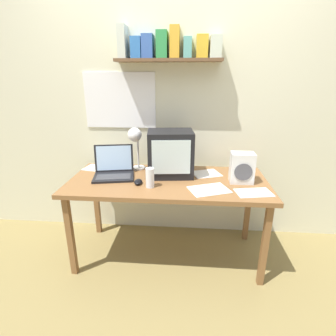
{
  "coord_description": "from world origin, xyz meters",
  "views": [
    {
      "loc": [
        0.16,
        -1.97,
        1.51
      ],
      "look_at": [
        0.0,
        0.0,
        0.82
      ],
      "focal_mm": 28.0,
      "sensor_mm": 36.0,
      "label": 1
    }
  ],
  "objects_px": {
    "corner_desk": "(168,186)",
    "printed_handout": "(206,174)",
    "crt_monitor": "(170,153)",
    "loose_paper_near_laptop": "(209,190)",
    "loose_paper_near_monitor": "(254,193)",
    "juice_glass": "(150,179)",
    "open_notebook": "(100,168)",
    "laptop": "(114,168)",
    "computer_mouse": "(138,182)",
    "space_heater": "(242,168)",
    "desk_lamp": "(135,139)"
  },
  "relations": [
    {
      "from": "corner_desk",
      "to": "printed_handout",
      "type": "distance_m",
      "value": 0.36
    },
    {
      "from": "crt_monitor",
      "to": "loose_paper_near_laptop",
      "type": "relative_size",
      "value": 1.18
    },
    {
      "from": "corner_desk",
      "to": "loose_paper_near_monitor",
      "type": "xyz_separation_m",
      "value": [
        0.64,
        -0.21,
        0.06
      ]
    },
    {
      "from": "juice_glass",
      "to": "open_notebook",
      "type": "xyz_separation_m",
      "value": [
        -0.52,
        0.38,
        -0.07
      ]
    },
    {
      "from": "laptop",
      "to": "computer_mouse",
      "type": "xyz_separation_m",
      "value": [
        0.24,
        -0.16,
        -0.05
      ]
    },
    {
      "from": "loose_paper_near_monitor",
      "to": "laptop",
      "type": "bearing_deg",
      "value": 166.57
    },
    {
      "from": "loose_paper_near_laptop",
      "to": "juice_glass",
      "type": "bearing_deg",
      "value": 177.33
    },
    {
      "from": "crt_monitor",
      "to": "printed_handout",
      "type": "xyz_separation_m",
      "value": [
        0.31,
        0.05,
        -0.19
      ]
    },
    {
      "from": "computer_mouse",
      "to": "loose_paper_near_laptop",
      "type": "relative_size",
      "value": 0.32
    },
    {
      "from": "loose_paper_near_monitor",
      "to": "printed_handout",
      "type": "distance_m",
      "value": 0.49
    },
    {
      "from": "corner_desk",
      "to": "space_heater",
      "type": "relative_size",
      "value": 6.68
    },
    {
      "from": "corner_desk",
      "to": "laptop",
      "type": "xyz_separation_m",
      "value": [
        -0.46,
        0.06,
        0.12
      ]
    },
    {
      "from": "desk_lamp",
      "to": "computer_mouse",
      "type": "distance_m",
      "value": 0.41
    },
    {
      "from": "corner_desk",
      "to": "loose_paper_near_laptop",
      "type": "relative_size",
      "value": 4.74
    },
    {
      "from": "space_heater",
      "to": "loose_paper_near_laptop",
      "type": "relative_size",
      "value": 0.71
    },
    {
      "from": "desk_lamp",
      "to": "space_heater",
      "type": "height_order",
      "value": "desk_lamp"
    },
    {
      "from": "loose_paper_near_monitor",
      "to": "corner_desk",
      "type": "bearing_deg",
      "value": 162.08
    },
    {
      "from": "printed_handout",
      "to": "corner_desk",
      "type": "bearing_deg",
      "value": -153.25
    },
    {
      "from": "printed_handout",
      "to": "open_notebook",
      "type": "xyz_separation_m",
      "value": [
        -0.96,
        0.06,
        0.0
      ]
    },
    {
      "from": "juice_glass",
      "to": "loose_paper_near_monitor",
      "type": "distance_m",
      "value": 0.76
    },
    {
      "from": "computer_mouse",
      "to": "loose_paper_near_laptop",
      "type": "bearing_deg",
      "value": -7.75
    },
    {
      "from": "desk_lamp",
      "to": "space_heater",
      "type": "distance_m",
      "value": 0.91
    },
    {
      "from": "desk_lamp",
      "to": "crt_monitor",
      "type": "bearing_deg",
      "value": -5.89
    },
    {
      "from": "juice_glass",
      "to": "loose_paper_near_laptop",
      "type": "relative_size",
      "value": 0.45
    },
    {
      "from": "juice_glass",
      "to": "space_heater",
      "type": "height_order",
      "value": "space_heater"
    },
    {
      "from": "open_notebook",
      "to": "loose_paper_near_laptop",
      "type": "bearing_deg",
      "value": -22.46
    },
    {
      "from": "computer_mouse",
      "to": "loose_paper_near_laptop",
      "type": "height_order",
      "value": "computer_mouse"
    },
    {
      "from": "desk_lamp",
      "to": "loose_paper_near_laptop",
      "type": "relative_size",
      "value": 1.15
    },
    {
      "from": "laptop",
      "to": "corner_desk",
      "type": "bearing_deg",
      "value": -18.11
    },
    {
      "from": "open_notebook",
      "to": "printed_handout",
      "type": "bearing_deg",
      "value": -3.54
    },
    {
      "from": "desk_lamp",
      "to": "open_notebook",
      "type": "bearing_deg",
      "value": -177.04
    },
    {
      "from": "corner_desk",
      "to": "open_notebook",
      "type": "height_order",
      "value": "open_notebook"
    },
    {
      "from": "loose_paper_near_laptop",
      "to": "loose_paper_near_monitor",
      "type": "relative_size",
      "value": 1.21
    },
    {
      "from": "loose_paper_near_monitor",
      "to": "desk_lamp",
      "type": "bearing_deg",
      "value": 157.04
    },
    {
      "from": "space_heater",
      "to": "loose_paper_near_monitor",
      "type": "bearing_deg",
      "value": -73.66
    },
    {
      "from": "juice_glass",
      "to": "open_notebook",
      "type": "relative_size",
      "value": 0.49
    },
    {
      "from": "corner_desk",
      "to": "crt_monitor",
      "type": "relative_size",
      "value": 4.02
    },
    {
      "from": "space_heater",
      "to": "printed_handout",
      "type": "xyz_separation_m",
      "value": [
        -0.26,
        0.16,
        -0.12
      ]
    },
    {
      "from": "space_heater",
      "to": "open_notebook",
      "type": "bearing_deg",
      "value": 170.14
    },
    {
      "from": "computer_mouse",
      "to": "printed_handout",
      "type": "relative_size",
      "value": 0.39
    },
    {
      "from": "corner_desk",
      "to": "loose_paper_near_monitor",
      "type": "relative_size",
      "value": 5.76
    },
    {
      "from": "space_heater",
      "to": "open_notebook",
      "type": "distance_m",
      "value": 1.25
    },
    {
      "from": "laptop",
      "to": "desk_lamp",
      "type": "height_order",
      "value": "desk_lamp"
    },
    {
      "from": "desk_lamp",
      "to": "loose_paper_near_laptop",
      "type": "height_order",
      "value": "desk_lamp"
    },
    {
      "from": "desk_lamp",
      "to": "open_notebook",
      "type": "relative_size",
      "value": 1.26
    },
    {
      "from": "laptop",
      "to": "loose_paper_near_monitor",
      "type": "height_order",
      "value": "laptop"
    },
    {
      "from": "printed_handout",
      "to": "computer_mouse",
      "type": "bearing_deg",
      "value": -154.0
    },
    {
      "from": "crt_monitor",
      "to": "open_notebook",
      "type": "distance_m",
      "value": 0.69
    },
    {
      "from": "desk_lamp",
      "to": "juice_glass",
      "type": "distance_m",
      "value": 0.45
    },
    {
      "from": "crt_monitor",
      "to": "printed_handout",
      "type": "height_order",
      "value": "crt_monitor"
    }
  ]
}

